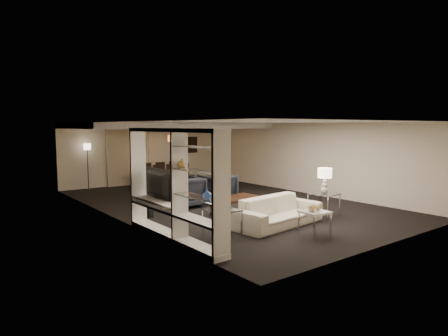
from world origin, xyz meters
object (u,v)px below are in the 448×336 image
object	(u,v)px
chair_fm	(158,173)
chair_fr	(171,172)
television	(154,184)
vase_amber	(182,163)
chair_nr	(187,175)
vase_blue	(207,194)
dining_table	(166,178)
marble_table	(314,223)
floor_lamp	(88,167)
side_table_right	(324,205)
table_lamp_right	(325,181)
chair_nl	(160,177)
table_lamp_left	(222,194)
chair_fl	(145,174)
pendant_light	(175,139)
sofa	(279,211)
chair_nm	(174,176)
side_table_left	(222,224)
coffee_table	(237,206)
armchair_left	(185,192)
floor_speaker	(149,194)
armchair_right	(217,188)

from	to	relation	value
chair_fm	chair_fr	xyz separation A→B (m)	(0.60, 0.00, 0.00)
television	vase_amber	distance (m)	1.38
chair_nr	chair_fr	xyz separation A→B (m)	(0.00, 1.30, 0.00)
vase_blue	dining_table	world-z (taller)	vase_blue
marble_table	vase_blue	xyz separation A→B (m)	(-2.63, 0.34, 0.88)
dining_table	floor_lamp	xyz separation A→B (m)	(-2.74, 1.03, 0.56)
dining_table	vase_amber	bearing A→B (deg)	-122.93
side_table_right	table_lamp_right	world-z (taller)	table_lamp_right
vase_amber	chair_fr	world-z (taller)	vase_amber
table_lamp_right	chair_nl	bearing A→B (deg)	101.62
vase_amber	chair_nr	bearing A→B (deg)	57.18
table_lamp_left	side_table_right	bearing A→B (deg)	0.00
chair_nr	chair_fl	world-z (taller)	same
table_lamp_left	vase_blue	distance (m)	1.22
pendant_light	chair_fr	world-z (taller)	pendant_light
sofa	vase_amber	distance (m)	2.93
sofa	chair_nr	size ratio (longest dim) A/B	2.55
chair_nm	chair_fm	bearing A→B (deg)	86.94
side_table_left	marble_table	world-z (taller)	side_table_left
pendant_light	dining_table	bearing A→B (deg)	93.09
coffee_table	dining_table	bearing A→B (deg)	80.45
coffee_table	chair_fr	world-z (taller)	chair_fr
coffee_table	armchair_left	distance (m)	1.81
chair_nm	pendant_light	bearing A→B (deg)	-31.73
marble_table	chair_nm	xyz separation A→B (m)	(0.95, 7.68, 0.19)
coffee_table	vase_blue	xyz separation A→B (m)	(-2.63, -2.36, 0.92)
side_table_right	television	xyz separation A→B (m)	(-4.30, 1.36, 0.78)
side_table_left	marble_table	size ratio (longest dim) A/B	1.20
chair_nr	chair_fl	bearing A→B (deg)	128.19
coffee_table	chair_nr	size ratio (longest dim) A/B	1.40
floor_speaker	floor_lamp	size ratio (longest dim) A/B	0.72
television	dining_table	xyz separation A→B (m)	(3.54, 5.87, -0.77)
floor_speaker	chair_nm	bearing A→B (deg)	42.85
vase_amber	chair_nm	size ratio (longest dim) A/B	0.20
dining_table	floor_lamp	bearing A→B (deg)	153.10
armchair_right	floor_lamp	distance (m)	5.52
sofa	armchair_left	bearing A→B (deg)	93.73
sofa	chair_fl	distance (m)	7.89
side_table_left	floor_speaker	xyz separation A→B (m)	(-0.37, 2.66, 0.32)
table_lamp_left	chair_nm	distance (m)	7.11
side_table_right	chair_nl	size ratio (longest dim) A/B	0.70
chair_nr	chair_fl	distance (m)	1.77
armchair_right	side_table_right	xyz separation A→B (m)	(1.10, -3.30, -0.14)
armchair_right	floor_lamp	bearing A→B (deg)	-62.16
pendant_light	chair_fm	world-z (taller)	pendant_light
coffee_table	chair_fl	bearing A→B (deg)	86.83
side_table_right	side_table_left	bearing A→B (deg)	180.00
sofa	dining_table	bearing A→B (deg)	75.96
television	chair_fl	world-z (taller)	television
coffee_table	floor_speaker	bearing A→B (deg)	152.76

